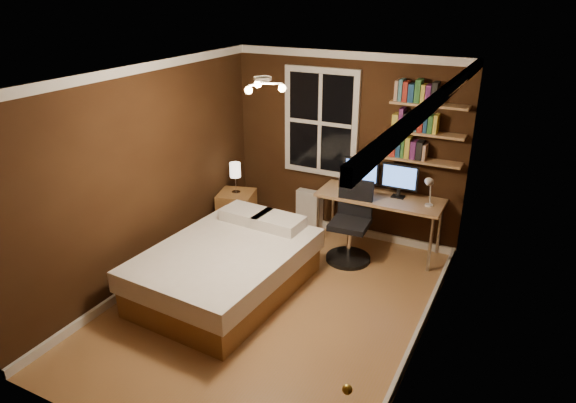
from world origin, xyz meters
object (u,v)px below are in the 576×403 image
at_px(radiator, 309,209).
at_px(monitor_left, 361,175).
at_px(bedside_lamp, 235,178).
at_px(monitor_right, 399,181).
at_px(desk_lamp, 429,191).
at_px(bed, 227,268).
at_px(office_chair, 351,231).
at_px(nightstand, 237,212).
at_px(desk, 380,201).

relative_size(radiator, monitor_left, 1.20).
xyz_separation_m(bedside_lamp, monitor_right, (2.15, 0.45, 0.17)).
relative_size(monitor_right, desk_lamp, 1.06).
bearing_deg(desk_lamp, monitor_left, 168.60).
bearing_deg(bed, monitor_right, 55.52).
height_order(monitor_left, desk_lamp, same).
bearing_deg(monitor_right, office_chair, -132.79).
bearing_deg(monitor_left, bedside_lamp, -164.61).
distance_m(nightstand, monitor_left, 1.84).
relative_size(bedside_lamp, office_chair, 0.42).
distance_m(nightstand, radiator, 1.04).
bearing_deg(bedside_lamp, desk, 10.88).
bearing_deg(nightstand, bed, -76.68).
height_order(bed, monitor_left, monitor_left).
bearing_deg(desk_lamp, desk, 170.40).
bearing_deg(monitor_left, desk, -15.15).
relative_size(bedside_lamp, desk_lamp, 0.99).
bearing_deg(radiator, bed, -93.60).
bearing_deg(bed, monitor_left, 66.82).
relative_size(nightstand, desk_lamp, 1.34).
bearing_deg(monitor_left, desk_lamp, -11.40).
bearing_deg(monitor_left, monitor_right, 0.00).
xyz_separation_m(bed, radiator, (0.12, 1.96, -0.01)).
distance_m(nightstand, desk, 2.02).
height_order(nightstand, radiator, nightstand).
distance_m(bed, office_chair, 1.67).
xyz_separation_m(bedside_lamp, radiator, (0.86, 0.59, -0.53)).
relative_size(nightstand, monitor_left, 1.27).
bearing_deg(bedside_lamp, desk_lamp, 5.94).
bearing_deg(monitor_right, nightstand, -168.11).
height_order(desk_lamp, office_chair, desk_lamp).
bearing_deg(monitor_left, nightstand, -164.61).
bearing_deg(bed, nightstand, 121.63).
height_order(radiator, desk, desk).
relative_size(bed, bedside_lamp, 4.86).
height_order(nightstand, office_chair, office_chair).
height_order(nightstand, desk, desk).
xyz_separation_m(desk_lamp, office_chair, (-0.86, -0.29, -0.59)).
height_order(monitor_left, office_chair, monitor_left).
distance_m(radiator, desk_lamp, 1.88).
relative_size(bed, desk, 1.32).
height_order(nightstand, desk_lamp, desk_lamp).
height_order(desk, monitor_left, monitor_left).
xyz_separation_m(bedside_lamp, office_chair, (1.71, -0.03, -0.41)).
xyz_separation_m(nightstand, bedside_lamp, (0.00, 0.00, 0.51)).
distance_m(desk, desk_lamp, 0.69).
distance_m(bed, bedside_lamp, 1.64).
distance_m(bedside_lamp, office_chair, 1.76).
xyz_separation_m(nightstand, radiator, (0.86, 0.59, -0.02)).
bearing_deg(office_chair, bedside_lamp, 175.39).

